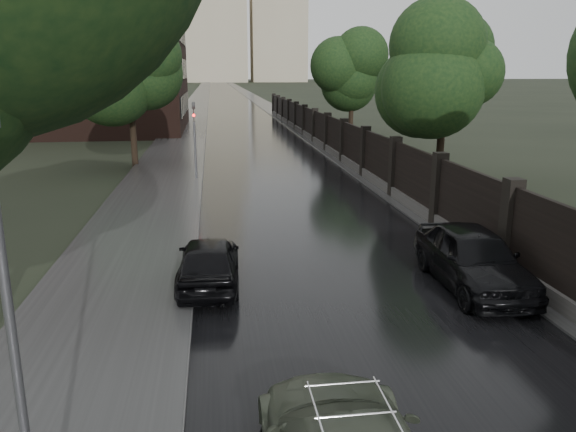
# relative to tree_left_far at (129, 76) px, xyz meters

# --- Properties ---
(road) EXTENTS (8.00, 420.00, 0.02)m
(road) POSITION_rel_tree_left_far_xyz_m (8.00, 160.00, -5.23)
(road) COLOR black
(road) RESTS_ON ground
(sidewalk_left) EXTENTS (4.00, 420.00, 0.16)m
(sidewalk_left) POSITION_rel_tree_left_far_xyz_m (2.00, 160.00, -5.16)
(sidewalk_left) COLOR #2D2D2D
(sidewalk_left) RESTS_ON ground
(verge_right) EXTENTS (3.00, 420.00, 0.08)m
(verge_right) POSITION_rel_tree_left_far_xyz_m (13.50, 160.00, -5.20)
(verge_right) COLOR #2D2D2D
(verge_right) RESTS_ON ground
(fence_right) EXTENTS (0.45, 75.72, 2.70)m
(fence_right) POSITION_rel_tree_left_far_xyz_m (12.60, 2.01, -4.23)
(fence_right) COLOR #383533
(fence_right) RESTS_ON ground
(tree_left_far) EXTENTS (4.25, 4.25, 7.39)m
(tree_left_far) POSITION_rel_tree_left_far_xyz_m (0.00, 0.00, 0.00)
(tree_left_far) COLOR black
(tree_left_far) RESTS_ON ground
(tree_right_b) EXTENTS (4.08, 4.08, 7.01)m
(tree_right_b) POSITION_rel_tree_left_far_xyz_m (15.50, -8.00, -0.29)
(tree_right_b) COLOR black
(tree_right_b) RESTS_ON ground
(tree_right_c) EXTENTS (4.08, 4.08, 7.01)m
(tree_right_c) POSITION_rel_tree_left_far_xyz_m (15.50, 10.00, -0.29)
(tree_right_c) COLOR black
(tree_right_c) RESTS_ON ground
(lamp_post) EXTENTS (0.25, 0.12, 5.11)m
(lamp_post) POSITION_rel_tree_left_far_xyz_m (2.60, -28.50, -2.57)
(lamp_post) COLOR #59595E
(lamp_post) RESTS_ON ground
(traffic_light) EXTENTS (0.16, 0.32, 4.00)m
(traffic_light) POSITION_rel_tree_left_far_xyz_m (3.70, -5.01, -2.84)
(traffic_light) COLOR #59595E
(traffic_light) RESTS_ON ground
(brick_building) EXTENTS (24.00, 18.00, 20.00)m
(brick_building) POSITION_rel_tree_left_far_xyz_m (-10.00, 22.00, 4.76)
(brick_building) COLOR black
(brick_building) RESTS_ON ground
(stalinist_tower) EXTENTS (92.00, 30.00, 159.00)m
(stalinist_tower) POSITION_rel_tree_left_far_xyz_m (8.00, 270.00, 33.14)
(stalinist_tower) COLOR tan
(stalinist_tower) RESTS_ON ground
(hatchback_left) EXTENTS (1.73, 3.99, 1.34)m
(hatchback_left) POSITION_rel_tree_left_far_xyz_m (4.40, -19.78, -4.57)
(hatchback_left) COLOR black
(hatchback_left) RESTS_ON ground
(car_right_near) EXTENTS (1.97, 4.73, 1.60)m
(car_right_near) POSITION_rel_tree_left_far_xyz_m (11.20, -20.82, -4.44)
(car_right_near) COLOR black
(car_right_near) RESTS_ON ground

